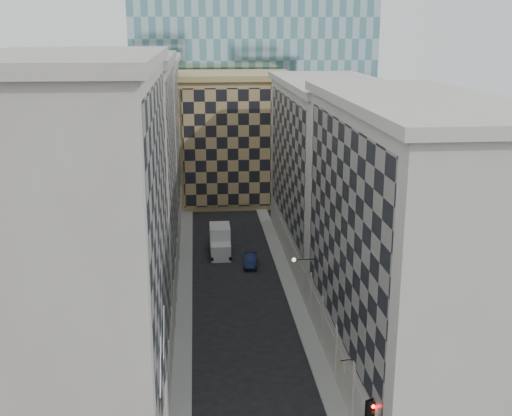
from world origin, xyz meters
TOP-DOWN VIEW (x-y plane):
  - sidewalk_west at (-5.25, 30.00)m, footprint 1.50×100.00m
  - sidewalk_east at (5.25, 30.00)m, footprint 1.50×100.00m
  - bldg_left_a at (-10.88, 11.00)m, footprint 10.80×22.80m
  - bldg_left_b at (-10.88, 33.00)m, footprint 10.80×22.80m
  - bldg_left_c at (-10.88, 55.00)m, footprint 10.80×22.80m
  - bldg_right_a at (10.88, 15.00)m, footprint 10.80×26.80m
  - bldg_right_b at (10.89, 42.00)m, footprint 10.80×28.80m
  - tan_block at (2.00, 67.90)m, footprint 16.80×14.80m
  - church_tower at (0.00, 82.00)m, footprint 7.20×7.20m
  - flagpoles_left at (-5.90, 6.00)m, footprint 0.10×6.33m
  - bracket_lamp at (4.38, 24.00)m, footprint 1.98×0.36m
  - box_truck at (-1.30, 43.44)m, footprint 2.35×5.70m
  - dark_car at (1.81, 39.17)m, footprint 1.76×4.07m
  - shop_sign at (5.42, 10.53)m, footprint 0.76×0.66m

SIDE VIEW (x-z plane):
  - sidewalk_west at x=-5.25m, z-range 0.00..0.15m
  - sidewalk_east at x=5.25m, z-range 0.00..0.15m
  - dark_car at x=1.81m, z-range 0.00..1.30m
  - box_truck at x=-1.30m, z-range -0.20..2.92m
  - shop_sign at x=5.42m, z-range 3.47..4.21m
  - bracket_lamp at x=4.38m, z-range 6.02..6.38m
  - flagpoles_left at x=-5.90m, z-range 6.83..9.17m
  - tan_block at x=2.00m, z-range 0.04..18.84m
  - bldg_right_b at x=10.89m, z-range 0.00..19.70m
  - bldg_right_a at x=10.88m, z-range -0.03..20.67m
  - bldg_left_c at x=-10.88m, z-range -0.02..21.68m
  - bldg_left_b at x=-10.88m, z-range -0.03..22.67m
  - bldg_left_a at x=-10.88m, z-range -0.03..23.67m
  - church_tower at x=0.00m, z-range 1.20..52.70m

